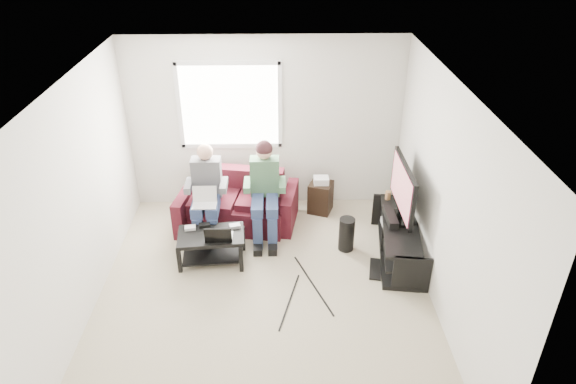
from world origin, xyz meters
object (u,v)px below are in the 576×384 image
(end_table, at_px, (321,196))
(tv_stand, at_px, (398,241))
(coffee_table, at_px, (211,241))
(tv, at_px, (403,189))
(sofa, at_px, (238,205))
(subwoofer, at_px, (347,234))

(end_table, bearing_deg, tv_stand, -50.37)
(tv_stand, relative_size, end_table, 2.69)
(coffee_table, height_order, tv_stand, tv_stand)
(tv, bearing_deg, end_table, 132.14)
(tv, xyz_separation_m, end_table, (-0.95, 1.04, -0.70))
(sofa, xyz_separation_m, coffee_table, (-0.29, -0.91, 0.02))
(subwoofer, bearing_deg, end_table, 105.48)
(tv_stand, relative_size, subwoofer, 3.27)
(coffee_table, relative_size, subwoofer, 1.85)
(tv_stand, xyz_separation_m, subwoofer, (-0.67, 0.15, 0.01))
(coffee_table, height_order, subwoofer, subwoofer)
(subwoofer, bearing_deg, coffee_table, -172.93)
(tv_stand, bearing_deg, tv, 91.47)
(coffee_table, distance_m, tv, 2.55)
(subwoofer, bearing_deg, tv_stand, -12.94)
(sofa, height_order, end_table, sofa)
(tv_stand, bearing_deg, subwoofer, 167.06)
(sofa, relative_size, tv, 1.63)
(tv_stand, relative_size, tv, 1.42)
(tv, bearing_deg, coffee_table, -176.11)
(tv, height_order, subwoofer, tv)
(sofa, bearing_deg, tv_stand, -21.25)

